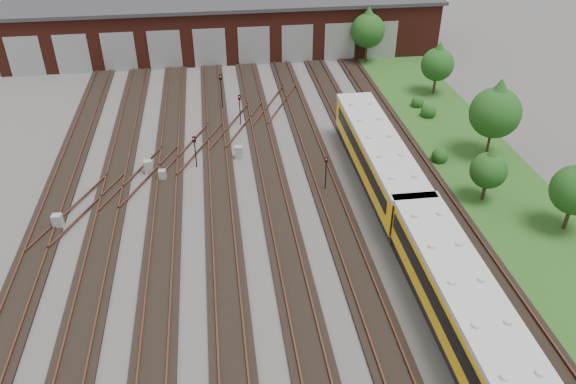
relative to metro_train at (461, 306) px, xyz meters
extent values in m
plane|color=#42403E|center=(-10.00, 8.87, -2.10)|extent=(120.00, 120.00, 0.00)
cube|color=black|center=(-24.00, 8.87, -2.01)|extent=(2.40, 70.00, 0.18)
cube|color=brown|center=(-24.72, 8.87, -1.84)|extent=(0.10, 70.00, 0.15)
cube|color=brown|center=(-23.28, 8.87, -1.84)|extent=(0.10, 70.00, 0.15)
cube|color=black|center=(-20.00, 8.87, -2.01)|extent=(2.40, 70.00, 0.18)
cube|color=brown|center=(-20.72, 8.87, -1.84)|extent=(0.10, 70.00, 0.15)
cube|color=brown|center=(-19.28, 8.87, -1.84)|extent=(0.10, 70.00, 0.15)
cube|color=black|center=(-16.00, 8.87, -2.01)|extent=(2.40, 70.00, 0.18)
cube|color=brown|center=(-16.72, 8.87, -1.84)|extent=(0.10, 70.00, 0.15)
cube|color=brown|center=(-15.28, 8.87, -1.84)|extent=(0.10, 70.00, 0.15)
cube|color=black|center=(-12.00, 8.87, -2.01)|extent=(2.40, 70.00, 0.18)
cube|color=brown|center=(-12.72, 8.87, -1.84)|extent=(0.10, 70.00, 0.15)
cube|color=brown|center=(-11.28, 8.87, -1.84)|extent=(0.10, 70.00, 0.15)
cube|color=black|center=(-8.00, 8.87, -2.01)|extent=(2.40, 70.00, 0.18)
cube|color=brown|center=(-8.72, 8.87, -1.84)|extent=(0.10, 70.00, 0.15)
cube|color=brown|center=(-7.28, 8.87, -1.84)|extent=(0.10, 70.00, 0.15)
cube|color=black|center=(-4.00, 8.87, -2.01)|extent=(2.40, 70.00, 0.18)
cube|color=brown|center=(-4.72, 8.87, -1.84)|extent=(0.10, 70.00, 0.15)
cube|color=brown|center=(-3.28, 8.87, -1.84)|extent=(0.10, 70.00, 0.15)
cube|color=black|center=(0.00, 8.87, -2.01)|extent=(2.40, 70.00, 0.18)
cube|color=brown|center=(-0.72, 8.87, -1.84)|extent=(0.10, 70.00, 0.15)
cube|color=brown|center=(0.72, 8.87, -1.84)|extent=(0.10, 70.00, 0.15)
cube|color=black|center=(4.00, 8.87, -2.01)|extent=(2.40, 70.00, 0.18)
cube|color=brown|center=(3.28, 8.87, -1.84)|extent=(0.10, 70.00, 0.15)
cube|color=brown|center=(4.72, 8.87, -1.84)|extent=(0.10, 70.00, 0.15)
cube|color=brown|center=(-18.00, 18.87, -1.84)|extent=(5.40, 9.62, 0.15)
cube|color=brown|center=(-14.00, 22.87, -1.84)|extent=(5.40, 9.62, 0.15)
cube|color=brown|center=(-10.00, 26.87, -1.84)|extent=(5.40, 9.62, 0.15)
cube|color=brown|center=(-22.00, 14.87, -1.84)|extent=(5.40, 9.62, 0.15)
cube|color=brown|center=(-6.00, 30.87, -1.84)|extent=(5.40, 9.62, 0.15)
cube|color=#4B1B12|center=(-10.00, 48.87, 0.90)|extent=(50.00, 12.00, 6.00)
cube|color=gray|center=(-32.00, 42.85, 0.10)|extent=(3.60, 0.12, 4.40)
cube|color=gray|center=(-27.00, 42.85, 0.10)|extent=(3.60, 0.12, 4.40)
cube|color=gray|center=(-22.00, 42.85, 0.10)|extent=(3.60, 0.12, 4.40)
cube|color=gray|center=(-17.00, 42.85, 0.10)|extent=(3.60, 0.12, 4.40)
cube|color=gray|center=(-12.00, 42.85, 0.10)|extent=(3.60, 0.12, 4.40)
cube|color=gray|center=(-7.00, 42.85, 0.10)|extent=(3.60, 0.12, 4.40)
cube|color=gray|center=(-2.00, 42.85, 0.10)|extent=(3.60, 0.12, 4.40)
cube|color=gray|center=(3.00, 42.85, 0.10)|extent=(3.60, 0.12, 4.40)
cube|color=gray|center=(8.00, 42.85, 0.10)|extent=(3.60, 0.12, 4.40)
cube|color=#1C4617|center=(9.00, 18.87, -2.07)|extent=(8.00, 55.00, 0.05)
cube|color=black|center=(0.00, 0.00, -1.44)|extent=(2.71, 16.74, 0.67)
cube|color=yellow|center=(0.00, 0.00, 0.12)|extent=(3.04, 16.74, 2.45)
cube|color=beige|center=(0.00, 0.00, 1.52)|extent=(3.15, 16.74, 0.33)
cube|color=black|center=(-1.47, 0.01, 0.40)|extent=(0.20, 14.71, 0.95)
cube|color=black|center=(1.47, -0.01, 0.40)|extent=(0.20, 14.71, 0.95)
cube|color=black|center=(0.00, 16.00, -1.44)|extent=(2.71, 16.74, 0.67)
cube|color=yellow|center=(0.00, 16.00, 0.12)|extent=(3.04, 16.74, 2.45)
cube|color=beige|center=(0.00, 16.00, 1.52)|extent=(3.15, 16.74, 0.33)
cube|color=black|center=(-1.47, 16.01, 0.40)|extent=(0.20, 14.71, 0.95)
cube|color=black|center=(1.47, 15.99, 0.40)|extent=(0.20, 14.71, 0.95)
cylinder|color=black|center=(-13.74, 20.06, -0.97)|extent=(0.10, 0.10, 2.26)
cube|color=black|center=(-13.74, 20.06, 0.41)|extent=(0.28, 0.22, 0.49)
sphere|color=red|center=(-13.74, 19.96, 0.51)|extent=(0.12, 0.12, 0.12)
cylinder|color=black|center=(-9.69, 27.37, -0.88)|extent=(0.10, 0.10, 2.43)
cube|color=black|center=(-9.69, 27.37, 0.57)|extent=(0.25, 0.16, 0.48)
sphere|color=red|center=(-9.69, 27.28, 0.67)|extent=(0.11, 0.11, 0.11)
cylinder|color=black|center=(-11.21, 30.87, -0.57)|extent=(0.11, 0.11, 3.06)
cube|color=black|center=(-11.21, 30.87, 1.23)|extent=(0.29, 0.20, 0.55)
sphere|color=red|center=(-11.21, 30.76, 1.34)|extent=(0.13, 0.13, 0.13)
cylinder|color=black|center=(-4.14, 15.16, -0.88)|extent=(0.09, 0.09, 2.43)
cube|color=black|center=(-4.14, 15.16, 0.55)|extent=(0.24, 0.17, 0.44)
sphere|color=red|center=(-4.14, 15.07, 0.64)|extent=(0.11, 0.11, 0.11)
cube|color=#939698|center=(-23.11, 13.03, -1.56)|extent=(0.69, 0.59, 1.07)
cube|color=#939698|center=(-17.51, 19.66, -1.55)|extent=(0.78, 0.71, 1.09)
cube|color=#939698|center=(-16.34, 18.33, -1.64)|extent=(0.59, 0.51, 0.92)
cube|color=#939698|center=(-10.26, 21.06, -1.57)|extent=(0.70, 0.60, 1.07)
cube|color=#939698|center=(3.18, 22.45, -1.63)|extent=(0.66, 0.60, 0.94)
cylinder|color=#352418|center=(6.00, 42.05, -1.10)|extent=(0.26, 0.26, 2.00)
sphere|color=#194112|center=(6.00, 42.05, 1.56)|extent=(3.88, 3.88, 3.88)
cone|color=#194112|center=(6.00, 42.05, 2.95)|extent=(3.33, 3.33, 2.77)
cylinder|color=#352418|center=(10.55, 31.84, -1.25)|extent=(0.25, 0.25, 1.69)
sphere|color=#194112|center=(10.55, 31.84, 1.00)|extent=(3.29, 3.29, 3.29)
cone|color=#194112|center=(10.55, 31.84, 2.18)|extent=(2.82, 2.82, 2.35)
cylinder|color=#352418|center=(10.29, 18.67, -1.05)|extent=(0.22, 0.22, 2.11)
sphere|color=#194112|center=(10.29, 18.67, 1.76)|extent=(4.09, 4.09, 4.09)
cone|color=#194112|center=(10.29, 18.67, 3.22)|extent=(3.51, 3.51, 2.92)
cylinder|color=#352418|center=(7.08, 12.31, -1.42)|extent=(0.25, 0.25, 1.36)
sphere|color=#194112|center=(7.08, 12.31, 0.39)|extent=(2.64, 2.64, 2.64)
cone|color=#194112|center=(7.08, 12.31, 1.34)|extent=(2.26, 2.26, 1.89)
cylinder|color=#352418|center=(11.06, 8.11, -1.24)|extent=(0.25, 0.25, 1.72)
sphere|color=#194112|center=(11.06, 8.11, 1.05)|extent=(3.34, 3.34, 3.34)
sphere|color=#194112|center=(6.00, 18.21, -1.42)|extent=(1.36, 1.36, 1.36)
sphere|color=#194112|center=(7.80, 28.92, -1.49)|extent=(1.22, 1.22, 1.22)
sphere|color=#194112|center=(8.09, 26.58, -1.37)|extent=(1.46, 1.46, 1.46)
camera|label=1|loc=(-11.89, -19.77, 20.81)|focal=35.00mm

